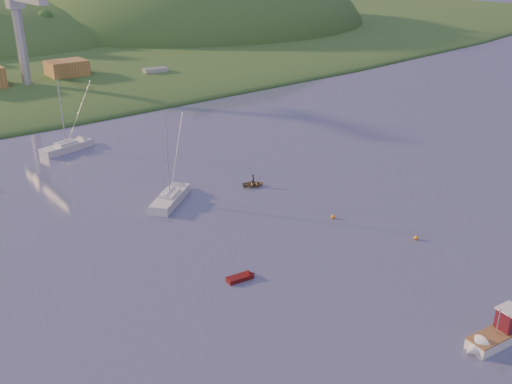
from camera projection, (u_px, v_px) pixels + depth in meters
hill_right at (195, 30)px, 238.11m from camera, size 150.00×130.00×60.00m
wharf at (39, 88)px, 133.56m from camera, size 42.00×16.00×2.40m
shed_east at (67, 69)px, 138.32m from camera, size 9.00×7.00×4.00m
dock_crane at (20, 19)px, 122.99m from camera, size 3.20×28.00×20.30m
fishing_boat at (492, 337)px, 48.11m from camera, size 6.45×2.69×3.99m
sailboat_near at (170, 198)px, 75.39m from camera, size 8.36×7.40×11.97m
sailboat_far at (66, 146)px, 95.02m from camera, size 9.08×4.65×12.08m
canoe at (253, 184)px, 80.96m from camera, size 3.76×3.39×0.64m
paddler at (253, 181)px, 80.79m from camera, size 0.58×0.66×1.52m
red_tender at (245, 276)px, 58.25m from camera, size 3.31×1.53×1.08m
work_vessel at (156, 77)px, 144.66m from camera, size 14.47×7.11×3.56m
buoy_0 at (416, 238)px, 65.97m from camera, size 0.50×0.50×0.50m
buoy_1 at (333, 217)px, 71.20m from camera, size 0.50×0.50×0.50m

